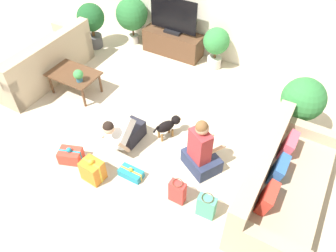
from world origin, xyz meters
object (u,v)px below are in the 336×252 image
Objects in this scene: tv at (173,18)px; sofa_right at (281,186)px; sofa_left at (42,63)px; gift_box_b at (93,170)px; potted_plant_back_left at (132,15)px; person_kneeling at (123,132)px; dog at (168,125)px; gift_bag_b at (206,206)px; tabletop_plant at (78,75)px; gift_box_a at (71,155)px; coffee_table at (74,76)px; potted_plant_corner_right at (302,102)px; gift_box_c at (131,173)px; potted_plant_corner_left at (91,21)px; potted_plant_back_right at (216,44)px; person_sitting at (201,152)px; gift_bag_a at (177,192)px; tv_console at (173,43)px.

sofa_right is at bearing -40.22° from tv.
sofa_right is at bearing 83.47° from sofa_left.
potted_plant_back_left is at bearing 114.85° from gift_box_b.
dog is (0.49, 0.54, -0.09)m from person_kneeling.
gift_bag_b is (-0.75, -0.68, -0.12)m from sofa_right.
gift_box_a is at bearing -57.64° from tabletop_plant.
coffee_table is 1.68m from gift_box_a.
coffee_table is at bearing 83.06° from sofa_right.
potted_plant_corner_right is 2.57× the size of gift_box_b.
potted_plant_corner_right is 2.78m from gift_box_c.
sofa_left is at bearing -131.91° from tv.
potted_plant_back_left is at bearing 39.89° from potted_plant_corner_left.
gift_bag_b is (1.27, -3.16, -0.35)m from potted_plant_back_right.
person_sitting is 1.56m from gift_box_b.
tabletop_plant is (-1.63, -2.13, 0.02)m from potted_plant_back_right.
sofa_right is 2.02× the size of tv.
gift_box_b is (-0.04, -0.73, -0.15)m from person_kneeling.
sofa_left is at bearing 157.24° from gift_box_c.
potted_plant_back_left is 3.80m from gift_box_b.
gift_box_a is (-2.90, -0.84, -0.20)m from sofa_right.
gift_bag_a is at bearing -36.89° from potted_plant_corner_left.
potted_plant_back_right is at bearing 91.38° from gift_box_c.
dog is at bearing 85.88° from gift_box_c.
tv_console is at bearing -35.35° from dog.
coffee_table is at bearing 159.99° from gift_bag_b.
tv_console reaches higher than dog.
coffee_table is at bearing 85.29° from sofa_left.
tv is at bearing 99.88° from gift_box_b.
gift_box_c is (2.69, -2.58, -0.54)m from potted_plant_corner_left.
person_sitting is 2.02× the size of dog.
potted_plant_back_right reaches higher than gift_box_b.
potted_plant_corner_right reaches higher than sofa_right.
dog is 1.52m from gift_bag_b.
potted_plant_back_left is at bearing 131.64° from gift_bag_a.
coffee_table is at bearing -88.00° from potted_plant_back_left.
coffee_table is 0.94× the size of person_sitting.
potted_plant_corner_right is 2.97× the size of gift_box_c.
potted_plant_corner_right is at bearing -95.98° from person_sitting.
potted_plant_back_left reaches higher than tabletop_plant.
sofa_right is 1.44m from potted_plant_corner_right.
potted_plant_corner_left is (0.15, 1.39, 0.30)m from sofa_left.
gift_box_c is (0.95, 0.20, -0.04)m from gift_box_a.
sofa_left is at bearing 83.47° from sofa_right.
sofa_left is at bearing -112.58° from potted_plant_back_left.
person_kneeling is 1.28m from gift_bag_a.
potted_plant_corner_left is at bearing -159.82° from tv_console.
potted_plant_corner_right reaches higher than tabletop_plant.
gift_bag_a is (1.22, 0.26, 0.02)m from gift_box_b.
tv is 1.02m from potted_plant_back_right.
gift_box_c is 0.92× the size of gift_bag_b.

